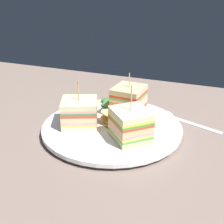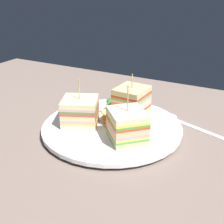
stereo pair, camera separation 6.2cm
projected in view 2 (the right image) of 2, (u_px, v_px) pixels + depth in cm
name	position (u px, v px, depth cm)	size (l,w,h in cm)	color
ground_plane	(112.00, 135.00, 64.03)	(127.05, 74.80, 1.80)	#7A675D
plate	(112.00, 127.00, 63.28)	(29.31, 29.31, 1.52)	white
sandwich_wedge_0	(131.00, 102.00, 66.37)	(6.82, 7.65, 9.62)	#D8BF89
sandwich_wedge_1	(80.00, 111.00, 62.64)	(9.30, 9.07, 9.72)	beige
sandwich_wedge_2	(127.00, 125.00, 56.30)	(9.58, 9.61, 10.89)	#CEC486
chip_pile	(112.00, 117.00, 63.07)	(6.65, 5.68, 3.02)	tan
salad_garnish	(118.00, 103.00, 72.40)	(7.66, 6.30, 1.45)	#489742
spoon	(179.00, 120.00, 67.80)	(15.01, 6.80, 1.00)	silver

